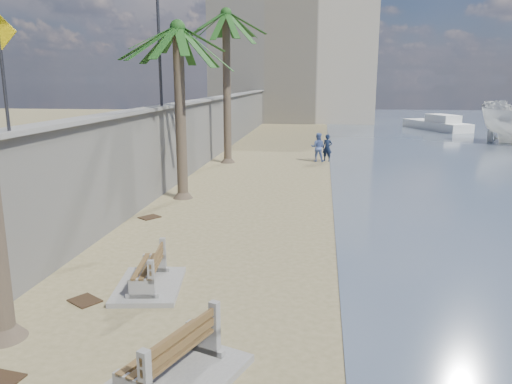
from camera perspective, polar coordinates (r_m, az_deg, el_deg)
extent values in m
plane|color=#918158|center=(9.56, -2.63, -16.46)|extent=(140.00, 140.00, 0.00)
cube|color=gray|center=(29.14, -5.87, 6.89)|extent=(0.45, 70.00, 3.50)
cube|color=gray|center=(29.02, -5.95, 10.43)|extent=(0.80, 70.00, 0.12)
cube|color=#B7AA93|center=(60.36, 4.33, 14.87)|extent=(18.00, 12.00, 14.00)
cube|color=gray|center=(8.42, -9.56, -20.50)|extent=(2.37, 2.80, 0.13)
cube|color=gray|center=(11.84, -12.09, -10.45)|extent=(1.70, 2.26, 0.11)
cylinder|color=brown|center=(19.85, -8.63, 8.60)|extent=(0.42, 0.42, 6.58)
cylinder|color=brown|center=(28.50, -3.33, 11.53)|extent=(0.44, 0.44, 8.19)
cylinder|color=#2D2D33|center=(11.69, -26.95, 12.12)|extent=(0.07, 0.07, 2.40)
cylinder|color=#2D2D33|center=(21.31, -11.01, 16.38)|extent=(0.12, 0.12, 5.00)
imported|color=#131D36|center=(29.47, 8.16, 5.24)|extent=(0.76, 0.63, 1.81)
imported|color=#5269AA|center=(29.28, 7.08, 5.27)|extent=(0.95, 0.76, 1.86)
cube|color=#382616|center=(11.57, -18.98, -11.67)|extent=(0.80, 0.77, 0.03)
cube|color=#382616|center=(17.66, -12.06, -2.83)|extent=(0.81, 0.83, 0.03)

